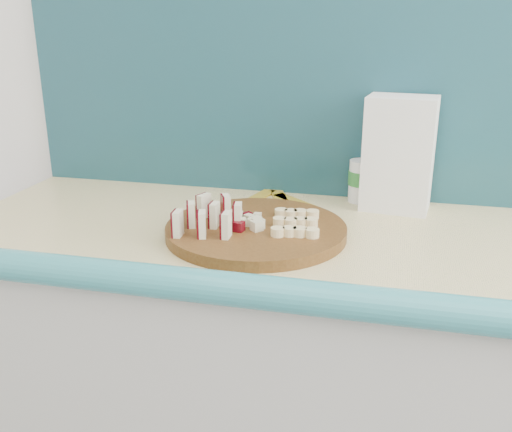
{
  "coord_description": "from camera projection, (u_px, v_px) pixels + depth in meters",
  "views": [
    {
      "loc": [
        -0.06,
        0.36,
        1.35
      ],
      "look_at": [
        -0.32,
        1.45,
        0.95
      ],
      "focal_mm": 40.0,
      "sensor_mm": 36.0,
      "label": 1
    }
  ],
  "objects": [
    {
      "name": "kitchen_counter",
      "position": [
        437.0,
        428.0,
        1.3
      ],
      "size": [
        2.2,
        0.63,
        0.91
      ],
      "color": "beige",
      "rests_on": "ground"
    },
    {
      "name": "backsplash",
      "position": [
        461.0,
        101.0,
        1.34
      ],
      "size": [
        2.2,
        0.02,
        0.5
      ],
      "primitive_type": "cube",
      "color": "teal",
      "rests_on": "kitchen_counter"
    },
    {
      "name": "cutting_board",
      "position": [
        256.0,
        230.0,
        1.2
      ],
      "size": [
        0.43,
        0.43,
        0.02
      ],
      "primitive_type": "cylinder",
      "rotation": [
        0.0,
        0.0,
        0.15
      ],
      "color": "#46280F",
      "rests_on": "kitchen_counter"
    },
    {
      "name": "apple_wedges",
      "position": [
        210.0,
        216.0,
        1.17
      ],
      "size": [
        0.13,
        0.16,
        0.05
      ],
      "color": "beige",
      "rests_on": "cutting_board"
    },
    {
      "name": "apple_chunks",
      "position": [
        244.0,
        220.0,
        1.2
      ],
      "size": [
        0.05,
        0.06,
        0.02
      ],
      "color": "beige",
      "rests_on": "cutting_board"
    },
    {
      "name": "banana_slices",
      "position": [
        295.0,
        222.0,
        1.19
      ],
      "size": [
        0.11,
        0.15,
        0.02
      ],
      "color": "#F4D895",
      "rests_on": "cutting_board"
    },
    {
      "name": "flour_bag",
      "position": [
        399.0,
        154.0,
        1.33
      ],
      "size": [
        0.17,
        0.13,
        0.27
      ],
      "primitive_type": "cube",
      "rotation": [
        0.0,
        0.0,
        -0.13
      ],
      "color": "white",
      "rests_on": "kitchen_counter"
    },
    {
      "name": "canister",
      "position": [
        361.0,
        180.0,
        1.41
      ],
      "size": [
        0.06,
        0.06,
        0.11
      ],
      "rotation": [
        0.0,
        0.0,
        0.28
      ],
      "color": "white",
      "rests_on": "kitchen_counter"
    },
    {
      "name": "banana_peel",
      "position": [
        277.0,
        199.0,
        1.44
      ],
      "size": [
        0.2,
        0.17,
        0.01
      ],
      "rotation": [
        0.0,
        0.0,
        0.16
      ],
      "color": "gold",
      "rests_on": "kitchen_counter"
    }
  ]
}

